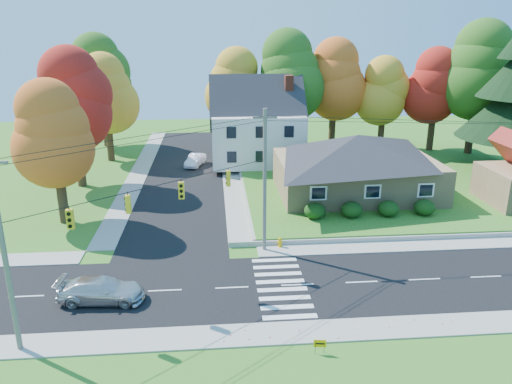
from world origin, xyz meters
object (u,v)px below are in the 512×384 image
ranch_house (356,163)px  fire_hydrant (280,243)px  silver_sedan (101,290)px  white_car (195,160)px

ranch_house → fire_hydrant: (-8.34, -10.44, -2.90)m
silver_sedan → white_car: (4.47, 29.48, -0.04)m
silver_sedan → fire_hydrant: 12.87m
ranch_house → white_car: bearing=140.0°
silver_sedan → white_car: size_ratio=1.21×
ranch_house → silver_sedan: size_ratio=3.00×
ranch_house → white_car: (-14.99, 12.56, -2.58)m
white_car → fire_hydrant: white_car is taller
silver_sedan → white_car: silver_sedan is taller
white_car → fire_hydrant: bearing=-57.6°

